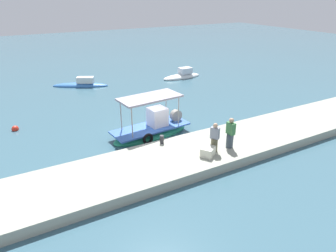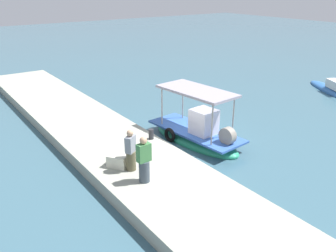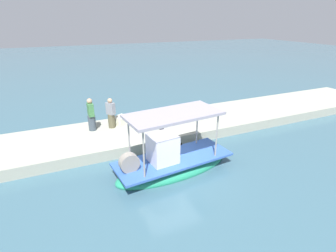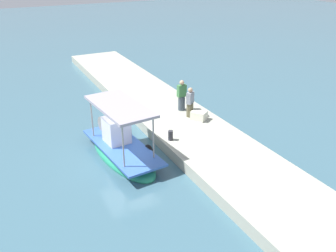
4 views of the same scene
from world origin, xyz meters
TOP-DOWN VIEW (x-y plane):
  - ground_plane at (0.00, 0.00)m, footprint 120.00×120.00m
  - dock_quay at (0.00, -3.71)m, footprint 36.00×4.11m
  - main_fishing_boat at (-0.03, 0.27)m, footprint 5.54×2.42m
  - fisherman_near_bollard at (1.52, -4.35)m, footprint 0.52×0.54m
  - fisherman_by_crate at (2.57, -4.40)m, footprint 0.41×0.52m
  - mooring_bollard at (-0.56, -2.08)m, footprint 0.24×0.24m
  - cargo_crate at (0.93, -4.59)m, footprint 1.00×0.96m
  - marker_buoy at (-7.90, 5.51)m, footprint 0.46×0.46m
  - moored_boat_mid at (-1.16, 13.96)m, footprint 5.42×3.64m

SIDE VIEW (x-z plane):
  - ground_plane at x=0.00m, z-range 0.00..0.00m
  - marker_buoy at x=-7.90m, z-range -0.14..0.32m
  - moored_boat_mid at x=-1.16m, z-range -0.46..0.74m
  - dock_quay at x=0.00m, z-range 0.00..0.55m
  - main_fishing_boat at x=-0.03m, z-range -1.07..1.95m
  - cargo_crate at x=0.93m, z-range 0.55..1.03m
  - mooring_bollard at x=-0.56m, z-range 0.55..1.04m
  - fisherman_near_bollard at x=1.52m, z-range 0.47..2.16m
  - fisherman_by_crate at x=2.57m, z-range 0.47..2.26m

